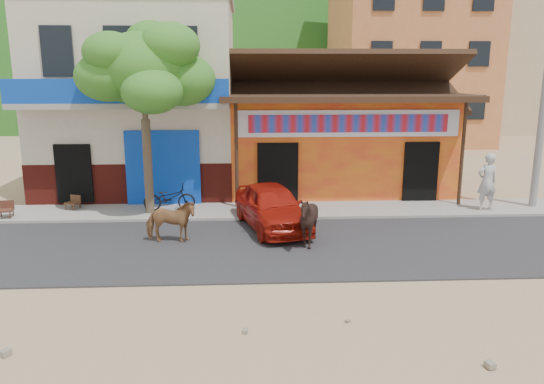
% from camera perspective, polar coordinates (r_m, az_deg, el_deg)
% --- Properties ---
extents(ground, '(120.00, 120.00, 0.00)m').
position_cam_1_polar(ground, '(11.95, 4.61, -9.77)').
color(ground, '#9E825B').
rests_on(ground, ground).
extents(road, '(60.00, 5.00, 0.04)m').
position_cam_1_polar(road, '(14.27, 3.31, -5.82)').
color(road, '#28282B').
rests_on(road, ground).
extents(sidewalk, '(60.00, 2.00, 0.12)m').
position_cam_1_polar(sidewalk, '(17.59, 2.10, -2.03)').
color(sidewalk, gray).
rests_on(sidewalk, ground).
extents(dance_club, '(8.00, 6.00, 3.60)m').
position_cam_1_polar(dance_club, '(21.40, 6.58, 5.35)').
color(dance_club, orange).
rests_on(dance_club, ground).
extents(cafe_building, '(7.00, 6.00, 7.00)m').
position_cam_1_polar(cafe_building, '(21.33, -13.89, 9.62)').
color(cafe_building, beige).
rests_on(cafe_building, ground).
extents(apartment_front, '(9.00, 9.00, 12.00)m').
position_cam_1_polar(apartment_front, '(36.49, 14.33, 14.79)').
color(apartment_front, '#CC723F').
rests_on(apartment_front, ground).
extents(apartment_rear, '(8.00, 8.00, 10.00)m').
position_cam_1_polar(apartment_rear, '(45.33, 23.17, 12.47)').
color(apartment_rear, tan).
rests_on(apartment_rear, ground).
extents(hillside, '(100.00, 40.00, 24.00)m').
position_cam_1_polar(hillside, '(81.27, -1.90, 18.21)').
color(hillside, '#194C14').
rests_on(hillside, ground).
extents(tree, '(3.00, 3.00, 6.00)m').
position_cam_1_polar(tree, '(17.07, -13.46, 7.61)').
color(tree, '#2D721E').
rests_on(tree, sidewalk).
extents(cow_tan, '(1.42, 0.69, 1.18)m').
position_cam_1_polar(cow_tan, '(14.58, -10.87, -3.12)').
color(cow_tan, '#97673C').
rests_on(cow_tan, road).
extents(cow_dark, '(1.69, 1.64, 1.41)m').
position_cam_1_polar(cow_dark, '(14.00, 3.94, -3.10)').
color(cow_dark, black).
rests_on(cow_dark, road).
extents(red_car, '(2.48, 4.12, 1.31)m').
position_cam_1_polar(red_car, '(15.62, -0.02, -1.55)').
color(red_car, '#A6170B').
rests_on(red_car, road).
extents(scooter, '(1.70, 0.71, 0.87)m').
position_cam_1_polar(scooter, '(17.58, -10.98, -0.60)').
color(scooter, black).
rests_on(scooter, sidewalk).
extents(pedestrian, '(0.75, 0.55, 1.89)m').
position_cam_1_polar(pedestrian, '(18.63, 22.13, 1.03)').
color(pedestrian, silver).
rests_on(pedestrian, sidewalk).
extents(cafe_chair_left, '(0.51, 0.51, 0.84)m').
position_cam_1_polar(cafe_chair_left, '(18.66, -20.71, -0.48)').
color(cafe_chair_left, '#442116').
rests_on(cafe_chair_left, sidewalk).
extents(cafe_chair_right, '(0.51, 0.51, 0.96)m').
position_cam_1_polar(cafe_chair_right, '(18.41, -26.85, -1.04)').
color(cafe_chair_right, '#492318').
rests_on(cafe_chair_right, sidewalk).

